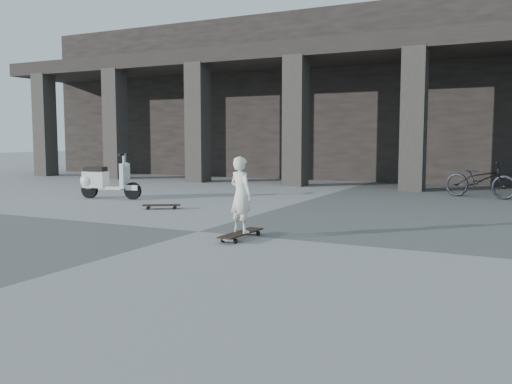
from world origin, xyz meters
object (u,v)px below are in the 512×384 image
at_px(child, 241,195).
at_px(longboard, 241,234).
at_px(bicycle, 480,179).
at_px(scooter, 101,181).
at_px(skateboard_spare, 162,206).

bearing_deg(child, longboard, -69.70).
height_order(longboard, bicycle, bicycle).
bearing_deg(scooter, bicycle, 15.99).
distance_m(longboard, skateboard_spare, 3.83).
relative_size(longboard, bicycle, 0.57).
bearing_deg(bicycle, scooter, 133.57).
bearing_deg(child, scooter, -9.96).
bearing_deg(longboard, skateboard_spare, 54.82).
height_order(skateboard_spare, child, child).
height_order(scooter, bicycle, scooter).
bearing_deg(longboard, scooter, 61.10).
height_order(child, scooter, child).
distance_m(longboard, child, 0.58).
distance_m(child, bicycle, 8.06).
bearing_deg(scooter, longboard, -41.38).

